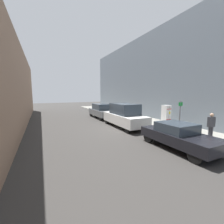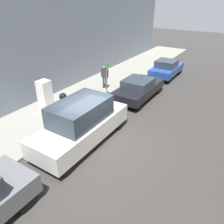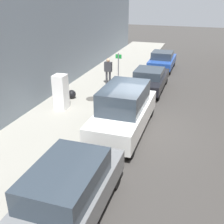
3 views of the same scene
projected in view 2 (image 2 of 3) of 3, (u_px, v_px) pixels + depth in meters
name	position (u px, v px, depth m)	size (l,w,h in m)	color
ground_plane	(98.00, 142.00, 10.38)	(80.00, 80.00, 0.00)	#383533
sidewalk_slab	(41.00, 119.00, 12.19)	(3.87, 44.00, 0.12)	gray
discarded_refrigerator	(45.00, 96.00, 12.66)	(0.63, 0.66, 1.82)	white
manhole_cover	(79.00, 103.00, 13.92)	(0.70, 0.70, 0.02)	#47443F
street_sign_post	(107.00, 79.00, 13.89)	(0.36, 0.07, 2.41)	slate
trash_bag	(63.00, 97.00, 14.17)	(0.49, 0.49, 0.49)	black
pedestrian_walking_far	(105.00, 75.00, 15.65)	(0.49, 0.23, 1.70)	#333338
parked_van_white	(81.00, 123.00, 9.94)	(1.97, 5.09, 2.13)	silver
parked_sedan_dark	(139.00, 88.00, 14.47)	(1.88, 4.37, 1.41)	black
parked_hatchback_blue	(166.00, 68.00, 18.39)	(1.78, 3.88, 1.45)	#23479E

